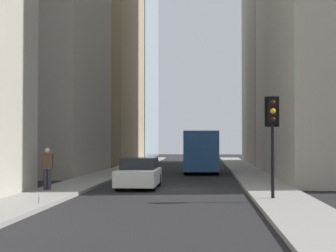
# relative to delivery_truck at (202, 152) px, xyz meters

# --- Properties ---
(ground_plane) EXTENTS (135.00, 135.00, 0.00)m
(ground_plane) POSITION_rel_delivery_truck_xyz_m (-12.98, 1.40, -1.46)
(ground_plane) COLOR black
(sidewalk_right) EXTENTS (90.00, 2.20, 0.14)m
(sidewalk_right) POSITION_rel_delivery_truck_xyz_m (-12.98, 5.90, -1.39)
(sidewalk_right) COLOR gray
(sidewalk_right) RESTS_ON ground_plane
(sidewalk_left) EXTENTS (90.00, 2.20, 0.14)m
(sidewalk_left) POSITION_rel_delivery_truck_xyz_m (-12.98, -3.10, -1.39)
(sidewalk_left) COLOR gray
(sidewalk_left) RESTS_ON ground_plane
(building_left_far) EXTENTS (16.99, 10.50, 27.28)m
(building_left_far) POSITION_rel_delivery_truck_xyz_m (15.07, -9.19, 12.19)
(building_left_far) COLOR gray
(building_left_far) RESTS_ON ground_plane
(building_right_far) EXTENTS (17.84, 10.00, 19.71)m
(building_right_far) POSITION_rel_delivery_truck_xyz_m (18.64, 12.00, 8.40)
(building_right_far) COLOR #9E8966
(building_right_far) RESTS_ON ground_plane
(delivery_truck) EXTENTS (6.46, 2.25, 2.84)m
(delivery_truck) POSITION_rel_delivery_truck_xyz_m (0.00, 0.00, 0.00)
(delivery_truck) COLOR #285699
(delivery_truck) RESTS_ON ground_plane
(sedan_white) EXTENTS (4.30, 1.78, 1.42)m
(sedan_white) POSITION_rel_delivery_truck_xyz_m (-12.46, 2.80, -0.80)
(sedan_white) COLOR silver
(sedan_white) RESTS_ON ground_plane
(traffic_light_foreground) EXTENTS (0.43, 0.52, 3.66)m
(traffic_light_foreground) POSITION_rel_delivery_truck_xyz_m (-18.06, -2.69, 1.36)
(traffic_light_foreground) COLOR black
(traffic_light_foreground) RESTS_ON sidewalk_left
(pedestrian) EXTENTS (0.26, 0.44, 1.75)m
(pedestrian) POSITION_rel_delivery_truck_xyz_m (-15.20, 6.34, -0.36)
(pedestrian) COLOR #33333D
(pedestrian) RESTS_ON sidewalk_right
(discarded_bottle) EXTENTS (0.07, 0.07, 0.27)m
(discarded_bottle) POSITION_rel_delivery_truck_xyz_m (-20.17, 5.19, -1.21)
(discarded_bottle) COLOR #999EA3
(discarded_bottle) RESTS_ON sidewalk_right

